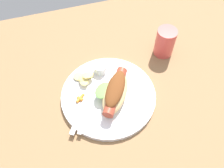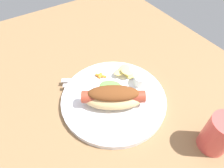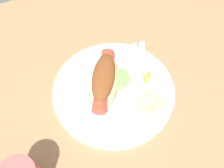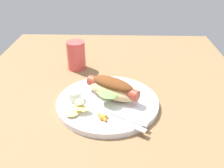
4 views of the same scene
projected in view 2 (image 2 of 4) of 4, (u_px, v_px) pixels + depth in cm
name	position (u px, v px, depth cm)	size (l,w,h in cm)	color
ground_plane	(114.00, 102.00, 57.05)	(120.00, 90.00, 1.80)	olive
plate	(113.00, 98.00, 55.99)	(28.81, 28.81, 1.60)	white
hot_dog	(113.00, 97.00, 51.56)	(13.83, 16.47, 5.87)	#DBB77A
sauce_ramekin	(142.00, 81.00, 57.19)	(4.11, 4.11, 2.89)	white
fork	(89.00, 85.00, 57.94)	(8.86, 14.32, 0.40)	silver
knife	(85.00, 80.00, 59.11)	(13.83, 1.40, 0.36)	silver
chips_pile	(125.00, 71.00, 60.16)	(7.38, 7.20, 2.72)	#E2CC6E
carrot_garnish	(100.00, 76.00, 59.88)	(3.18, 2.78, 0.98)	orange
drinking_cup	(219.00, 134.00, 43.96)	(6.52, 6.52, 10.14)	#D84C47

